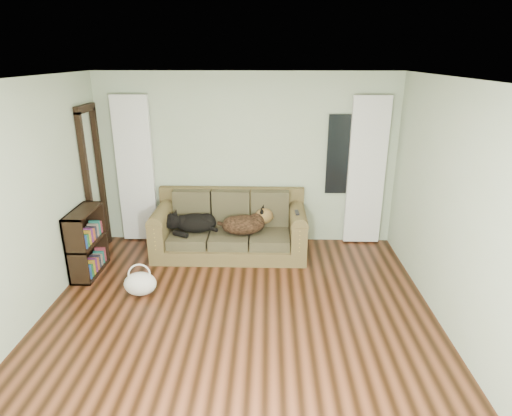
{
  "coord_description": "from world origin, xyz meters",
  "views": [
    {
      "loc": [
        0.32,
        -3.85,
        2.82
      ],
      "look_at": [
        0.16,
        1.6,
        0.85
      ],
      "focal_mm": 30.0,
      "sensor_mm": 36.0,
      "label": 1
    }
  ],
  "objects_px": {
    "sofa": "(230,225)",
    "dog_shepherd": "(246,223)",
    "tote_bag": "(140,283)",
    "bookshelf": "(86,239)",
    "dog_black_lab": "(193,223)"
  },
  "relations": [
    {
      "from": "dog_black_lab",
      "to": "dog_shepherd",
      "type": "distance_m",
      "value": 0.78
    },
    {
      "from": "sofa",
      "to": "bookshelf",
      "type": "height_order",
      "value": "bookshelf"
    },
    {
      "from": "tote_bag",
      "to": "bookshelf",
      "type": "height_order",
      "value": "bookshelf"
    },
    {
      "from": "sofa",
      "to": "tote_bag",
      "type": "bearing_deg",
      "value": -129.71
    },
    {
      "from": "dog_black_lab",
      "to": "bookshelf",
      "type": "xyz_separation_m",
      "value": [
        -1.31,
        -0.67,
        0.02
      ]
    },
    {
      "from": "sofa",
      "to": "dog_shepherd",
      "type": "height_order",
      "value": "sofa"
    },
    {
      "from": "sofa",
      "to": "tote_bag",
      "type": "distance_m",
      "value": 1.61
    },
    {
      "from": "dog_shepherd",
      "to": "tote_bag",
      "type": "distance_m",
      "value": 1.75
    },
    {
      "from": "dog_black_lab",
      "to": "dog_shepherd",
      "type": "bearing_deg",
      "value": 1.6
    },
    {
      "from": "dog_black_lab",
      "to": "tote_bag",
      "type": "height_order",
      "value": "dog_black_lab"
    },
    {
      "from": "dog_black_lab",
      "to": "bookshelf",
      "type": "distance_m",
      "value": 1.47
    },
    {
      "from": "sofa",
      "to": "dog_black_lab",
      "type": "bearing_deg",
      "value": -178.94
    },
    {
      "from": "dog_shepherd",
      "to": "tote_bag",
      "type": "relative_size",
      "value": 1.64
    },
    {
      "from": "sofa",
      "to": "dog_shepherd",
      "type": "distance_m",
      "value": 0.25
    },
    {
      "from": "sofa",
      "to": "dog_black_lab",
      "type": "relative_size",
      "value": 3.56
    }
  ]
}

